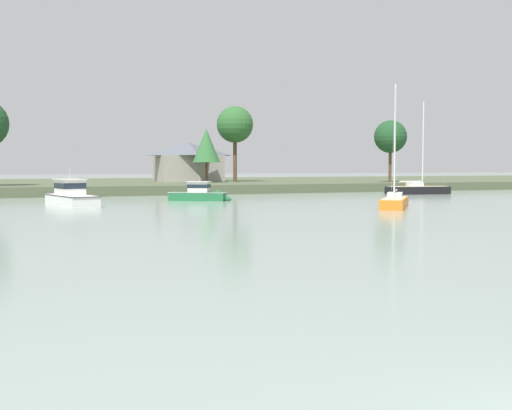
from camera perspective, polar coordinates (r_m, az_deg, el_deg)
far_shore_bank at (r=104.85m, az=-16.67°, el=1.69°), size 246.81×51.14×1.24m
sailboat_orange at (r=58.34m, az=12.38°, el=0.01°), size 6.46×7.55×11.59m
cruiser_green at (r=68.73m, az=-4.74°, el=0.79°), size 7.07×5.24×3.56m
sailboat_black at (r=86.72m, az=14.35°, el=1.13°), size 8.68×3.46×12.96m
cruiser_white at (r=63.29m, az=-16.55°, el=0.51°), size 4.72×9.89×4.57m
shore_tree_inland_b at (r=100.33m, az=12.02°, el=6.03°), size 5.04×5.04×9.54m
shore_tree_center_right at (r=96.62m, az=-4.50°, el=5.35°), size 4.18×4.18×8.16m
shore_tree_inland_c at (r=100.58m, az=-1.91°, el=7.23°), size 5.77×5.77×11.93m
cottage_near_water at (r=103.30m, az=-6.15°, el=3.96°), size 10.59×9.07×6.36m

